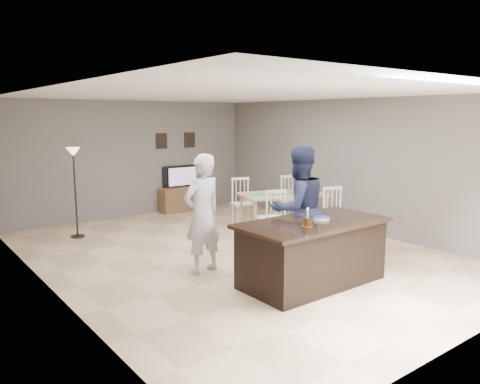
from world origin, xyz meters
TOP-DOWN VIEW (x-y plane):
  - floor at (0.00, 0.00)m, footprint 8.00×8.00m
  - room_shell at (0.00, 0.00)m, footprint 8.00×8.00m
  - kitchen_island at (0.00, -1.80)m, footprint 2.15×1.10m
  - tv_console at (1.20, 3.77)m, footprint 1.20×0.40m
  - television at (1.20, 3.84)m, footprint 0.91×0.12m
  - tv_screen_glow at (1.20, 3.76)m, footprint 0.78×0.00m
  - picture_frames at (1.15, 3.98)m, footprint 1.10×0.02m
  - doorway at (-2.99, -2.30)m, footprint 0.00×2.10m
  - woman at (-0.95, -0.45)m, footprint 0.71×0.51m
  - man at (0.26, -1.25)m, footprint 1.05×0.88m
  - birthday_cake at (-0.26, -1.95)m, footprint 0.16×0.16m
  - plate_stack at (0.18, -1.79)m, footprint 0.24×0.24m
  - dining_table at (1.73, 0.68)m, footprint 2.10×2.30m
  - floor_lamp at (-1.77, 2.80)m, footprint 0.26×0.26m

SIDE VIEW (x-z plane):
  - floor at x=0.00m, z-range 0.00..0.00m
  - tv_console at x=1.20m, z-range 0.00..0.60m
  - kitchen_island at x=0.00m, z-range 0.00..0.90m
  - dining_table at x=1.73m, z-range 0.14..1.17m
  - television at x=1.20m, z-range 0.60..1.13m
  - tv_screen_glow at x=1.20m, z-range 0.48..1.26m
  - woman at x=-0.95m, z-range 0.00..1.80m
  - plate_stack at x=0.18m, z-range 0.90..0.94m
  - man at x=0.26m, z-range 0.00..1.91m
  - birthday_cake at x=-0.26m, z-range 0.84..1.08m
  - doorway at x=-2.99m, z-range -0.07..2.58m
  - floor_lamp at x=-1.77m, z-range 0.48..2.24m
  - room_shell at x=0.00m, z-range -2.32..5.68m
  - picture_frames at x=1.15m, z-range 1.56..1.94m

